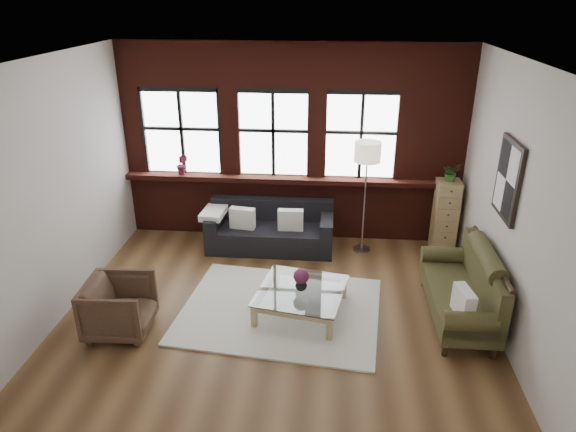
# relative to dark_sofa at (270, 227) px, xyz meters

# --- Properties ---
(floor) EXTENTS (5.50, 5.50, 0.00)m
(floor) POSITION_rel_dark_sofa_xyz_m (0.30, -1.90, -0.37)
(floor) COLOR brown
(floor) RESTS_ON ground
(ceiling) EXTENTS (5.50, 5.50, 0.00)m
(ceiling) POSITION_rel_dark_sofa_xyz_m (0.30, -1.90, 2.83)
(ceiling) COLOR white
(ceiling) RESTS_ON ground
(wall_back) EXTENTS (5.50, 0.00, 5.50)m
(wall_back) POSITION_rel_dark_sofa_xyz_m (0.30, 0.60, 1.23)
(wall_back) COLOR beige
(wall_back) RESTS_ON ground
(wall_front) EXTENTS (5.50, 0.00, 5.50)m
(wall_front) POSITION_rel_dark_sofa_xyz_m (0.30, -4.40, 1.23)
(wall_front) COLOR beige
(wall_front) RESTS_ON ground
(wall_left) EXTENTS (0.00, 5.00, 5.00)m
(wall_left) POSITION_rel_dark_sofa_xyz_m (-2.45, -1.90, 1.23)
(wall_left) COLOR beige
(wall_left) RESTS_ON ground
(wall_right) EXTENTS (0.00, 5.00, 5.00)m
(wall_right) POSITION_rel_dark_sofa_xyz_m (3.05, -1.90, 1.23)
(wall_right) COLOR beige
(wall_right) RESTS_ON ground
(brick_backwall) EXTENTS (5.50, 0.12, 3.20)m
(brick_backwall) POSITION_rel_dark_sofa_xyz_m (0.30, 0.54, 1.23)
(brick_backwall) COLOR #4A1911
(brick_backwall) RESTS_ON floor
(sill_ledge) EXTENTS (5.50, 0.30, 0.08)m
(sill_ledge) POSITION_rel_dark_sofa_xyz_m (0.30, 0.45, 0.67)
(sill_ledge) COLOR #4A1911
(sill_ledge) RESTS_ON brick_backwall
(window_left) EXTENTS (1.38, 0.10, 1.50)m
(window_left) POSITION_rel_dark_sofa_xyz_m (-1.50, 0.55, 1.38)
(window_left) COLOR black
(window_left) RESTS_ON brick_backwall
(window_mid) EXTENTS (1.38, 0.10, 1.50)m
(window_mid) POSITION_rel_dark_sofa_xyz_m (0.00, 0.55, 1.38)
(window_mid) COLOR black
(window_mid) RESTS_ON brick_backwall
(window_right) EXTENTS (1.38, 0.10, 1.50)m
(window_right) POSITION_rel_dark_sofa_xyz_m (1.40, 0.55, 1.38)
(window_right) COLOR black
(window_right) RESTS_ON brick_backwall
(wall_poster) EXTENTS (0.05, 0.74, 0.94)m
(wall_poster) POSITION_rel_dark_sofa_xyz_m (3.02, -1.60, 1.48)
(wall_poster) COLOR black
(wall_poster) RESTS_ON wall_right
(shag_rug) EXTENTS (2.75, 2.26, 0.03)m
(shag_rug) POSITION_rel_dark_sofa_xyz_m (0.35, -1.81, -0.35)
(shag_rug) COLOR beige
(shag_rug) RESTS_ON floor
(dark_sofa) EXTENTS (2.02, 0.82, 0.73)m
(dark_sofa) POSITION_rel_dark_sofa_xyz_m (0.00, 0.00, 0.00)
(dark_sofa) COLOR black
(dark_sofa) RESTS_ON floor
(pillow_a) EXTENTS (0.42, 0.20, 0.34)m
(pillow_a) POSITION_rel_dark_sofa_xyz_m (-0.43, -0.10, 0.19)
(pillow_a) COLOR white
(pillow_a) RESTS_ON dark_sofa
(pillow_b) EXTENTS (0.40, 0.15, 0.34)m
(pillow_b) POSITION_rel_dark_sofa_xyz_m (0.34, -0.10, 0.19)
(pillow_b) COLOR white
(pillow_b) RESTS_ON dark_sofa
(vintage_settee) EXTENTS (0.80, 1.79, 0.96)m
(vintage_settee) POSITION_rel_dark_sofa_xyz_m (2.60, -1.76, 0.11)
(vintage_settee) COLOR #3D381C
(vintage_settee) RESTS_ON floor
(pillow_settee) EXTENTS (0.20, 0.40, 0.34)m
(pillow_settee) POSITION_rel_dark_sofa_xyz_m (2.52, -2.31, 0.22)
(pillow_settee) COLOR white
(pillow_settee) RESTS_ON vintage_settee
(armchair) EXTENTS (0.81, 0.79, 0.70)m
(armchair) POSITION_rel_dark_sofa_xyz_m (-1.56, -2.41, -0.01)
(armchair) COLOR #443022
(armchair) RESTS_ON floor
(coffee_table) EXTENTS (1.25, 1.25, 0.36)m
(coffee_table) POSITION_rel_dark_sofa_xyz_m (0.62, -1.82, -0.19)
(coffee_table) COLOR tan
(coffee_table) RESTS_ON shag_rug
(vase) EXTENTS (0.19, 0.19, 0.16)m
(vase) POSITION_rel_dark_sofa_xyz_m (0.62, -1.82, 0.06)
(vase) COLOR #B2B2B2
(vase) RESTS_ON coffee_table
(flowers) EXTENTS (0.20, 0.20, 0.20)m
(flowers) POSITION_rel_dark_sofa_xyz_m (0.62, -1.82, 0.18)
(flowers) COLOR #662345
(flowers) RESTS_ON vase
(drawer_chest) EXTENTS (0.36, 0.36, 1.18)m
(drawer_chest) POSITION_rel_dark_sofa_xyz_m (2.79, 0.20, 0.22)
(drawer_chest) COLOR tan
(drawer_chest) RESTS_ON floor
(potted_plant_top) EXTENTS (0.34, 0.32, 0.30)m
(potted_plant_top) POSITION_rel_dark_sofa_xyz_m (2.79, 0.20, 0.96)
(potted_plant_top) COLOR #2D5923
(potted_plant_top) RESTS_ON drawer_chest
(floor_lamp) EXTENTS (0.40, 0.40, 1.96)m
(floor_lamp) POSITION_rel_dark_sofa_xyz_m (1.49, 0.04, 0.61)
(floor_lamp) COLOR #A5A5A8
(floor_lamp) RESTS_ON floor
(sill_plant) EXTENTS (0.19, 0.16, 0.35)m
(sill_plant) POSITION_rel_dark_sofa_xyz_m (-1.50, 0.42, 0.89)
(sill_plant) COLOR #662345
(sill_plant) RESTS_ON sill_ledge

